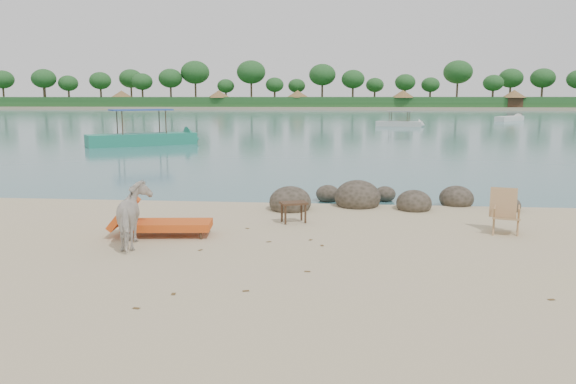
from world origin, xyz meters
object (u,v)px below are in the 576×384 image
at_px(boulders, 371,201).
at_px(deck_chair, 507,213).
at_px(cow, 135,217).
at_px(lounge_chair, 168,221).
at_px(boat_near, 141,115).
at_px(side_table, 294,214).

relative_size(boulders, deck_chair, 6.84).
relative_size(cow, lounge_chair, 0.64).
xyz_separation_m(lounge_chair, boat_near, (-8.66, 22.38, 1.44)).
distance_m(cow, deck_chair, 7.43).
bearing_deg(lounge_chair, cow, -119.86).
bearing_deg(side_table, cow, -163.49).
relative_size(side_table, boat_near, 0.08).
bearing_deg(cow, boulders, -153.77).
relative_size(side_table, deck_chair, 0.63).
xyz_separation_m(side_table, deck_chair, (4.44, -0.62, 0.22)).
xyz_separation_m(side_table, lounge_chair, (-2.44, -1.46, 0.10)).
relative_size(side_table, lounge_chair, 0.26).
bearing_deg(cow, lounge_chair, -131.08).
bearing_deg(deck_chair, cow, -151.40).
bearing_deg(cow, boat_near, -87.81).
distance_m(boulders, boat_near, 22.85).
bearing_deg(boulders, deck_chair, -46.66).
bearing_deg(side_table, deck_chair, -30.58).
bearing_deg(boulders, lounge_chair, -139.80).
distance_m(cow, lounge_chair, 0.93).
height_order(side_table, lounge_chair, lounge_chair).
distance_m(cow, side_table, 3.62).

